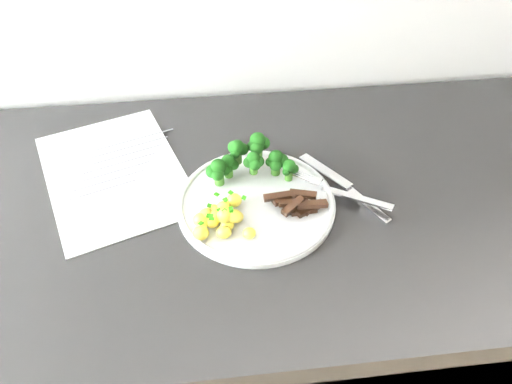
# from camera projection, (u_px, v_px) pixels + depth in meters

# --- Properties ---
(counter) EXTENTS (2.38, 0.60, 0.89)m
(counter) POSITION_uv_depth(u_px,v_px,m) (262.00, 340.00, 1.10)
(counter) COLOR black
(counter) RESTS_ON ground
(recipe_paper) EXTENTS (0.30, 0.36, 0.00)m
(recipe_paper) POSITION_uv_depth(u_px,v_px,m) (114.00, 173.00, 0.83)
(recipe_paper) COLOR white
(recipe_paper) RESTS_ON counter
(plate) EXTENTS (0.25, 0.25, 0.01)m
(plate) POSITION_uv_depth(u_px,v_px,m) (256.00, 202.00, 0.77)
(plate) COLOR silver
(plate) RESTS_ON counter
(broccoli) EXTENTS (0.15, 0.08, 0.06)m
(broccoli) POSITION_uv_depth(u_px,v_px,m) (249.00, 159.00, 0.80)
(broccoli) COLOR #2E5D19
(broccoli) RESTS_ON plate
(potatoes) EXTENTS (0.09, 0.09, 0.04)m
(potatoes) POSITION_uv_depth(u_px,v_px,m) (219.00, 218.00, 0.73)
(potatoes) COLOR yellow
(potatoes) RESTS_ON plate
(beef_strips) EXTENTS (0.10, 0.06, 0.02)m
(beef_strips) POSITION_uv_depth(u_px,v_px,m) (298.00, 204.00, 0.76)
(beef_strips) COLOR black
(beef_strips) RESTS_ON plate
(fork) EXTENTS (0.15, 0.11, 0.02)m
(fork) POSITION_uv_depth(u_px,v_px,m) (342.00, 192.00, 0.78)
(fork) COLOR silver
(fork) RESTS_ON plate
(knife) EXTENTS (0.12, 0.17, 0.02)m
(knife) POSITION_uv_depth(u_px,v_px,m) (354.00, 195.00, 0.79)
(knife) COLOR silver
(knife) RESTS_ON plate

